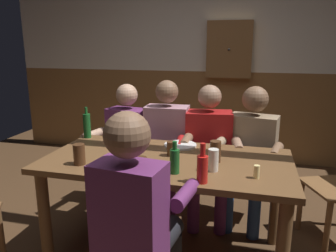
{
  "coord_description": "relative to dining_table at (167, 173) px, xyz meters",
  "views": [
    {
      "loc": [
        0.56,
        -2.1,
        1.53
      ],
      "look_at": [
        0.0,
        0.05,
        0.98
      ],
      "focal_mm": 35.54,
      "sensor_mm": 36.0,
      "label": 1
    }
  ],
  "objects": [
    {
      "name": "bottle_2",
      "position": [
        -0.79,
        0.34,
        0.22
      ],
      "size": [
        0.06,
        0.06,
        0.26
      ],
      "color": "#195923",
      "rests_on": "dining_table"
    },
    {
      "name": "back_wall_wainscot",
      "position": [
        0.0,
        2.33,
        -0.06
      ],
      "size": [
        5.61,
        0.12,
        1.18
      ],
      "primitive_type": "cube",
      "color": "brown",
      "rests_on": "ground_plane"
    },
    {
      "name": "wall_dart_cabinet",
      "position": [
        0.23,
        2.2,
        0.82
      ],
      "size": [
        0.56,
        0.15,
        0.7
      ],
      "color": "brown"
    },
    {
      "name": "table_candle",
      "position": [
        0.6,
        -0.21,
        0.15
      ],
      "size": [
        0.04,
        0.04,
        0.08
      ],
      "primitive_type": "cylinder",
      "color": "#F9E08C",
      "rests_on": "dining_table"
    },
    {
      "name": "back_wall_upper",
      "position": [
        0.0,
        2.33,
        1.16
      ],
      "size": [
        5.61,
        0.12,
        1.26
      ],
      "primitive_type": "cube",
      "color": "silver"
    },
    {
      "name": "pint_glass_1",
      "position": [
        -0.07,
        -0.35,
        0.17
      ],
      "size": [
        0.08,
        0.08,
        0.12
      ],
      "primitive_type": "cylinder",
      "color": "#4C2D19",
      "rests_on": "dining_table"
    },
    {
      "name": "person_1",
      "position": [
        -0.19,
        0.65,
        0.02
      ],
      "size": [
        0.54,
        0.54,
        1.22
      ],
      "rotation": [
        0.0,
        0.0,
        3.18
      ],
      "color": "#B78493",
      "rests_on": "ground_plane"
    },
    {
      "name": "plate_0",
      "position": [
        0.03,
        0.3,
        0.12
      ],
      "size": [
        0.25,
        0.25,
        0.01
      ],
      "primitive_type": "cylinder",
      "color": "white",
      "rests_on": "dining_table"
    },
    {
      "name": "bottle_0",
      "position": [
        0.11,
        -0.25,
        0.19
      ],
      "size": [
        0.06,
        0.06,
        0.2
      ],
      "color": "#195923",
      "rests_on": "dining_table"
    },
    {
      "name": "person_4",
      "position": [
        0.01,
        -0.65,
        0.03
      ],
      "size": [
        0.52,
        0.55,
        1.23
      ],
      "rotation": [
        0.0,
        0.0,
        -0.13
      ],
      "color": "#6B2D66",
      "rests_on": "ground_plane"
    },
    {
      "name": "pint_glass_2",
      "position": [
        0.33,
        0.01,
        0.18
      ],
      "size": [
        0.07,
        0.07,
        0.15
      ],
      "primitive_type": "cylinder",
      "color": "#4C2D19",
      "rests_on": "dining_table"
    },
    {
      "name": "bottle_1",
      "position": [
        0.3,
        -0.35,
        0.2
      ],
      "size": [
        0.06,
        0.06,
        0.23
      ],
      "color": "red",
      "rests_on": "dining_table"
    },
    {
      "name": "pint_glass_0",
      "position": [
        0.02,
        0.06,
        0.16
      ],
      "size": [
        0.07,
        0.07,
        0.1
      ],
      "primitive_type": "cylinder",
      "color": "#4C2D19",
      "rests_on": "dining_table"
    },
    {
      "name": "pint_glass_3",
      "position": [
        0.34,
        -0.16,
        0.18
      ],
      "size": [
        0.07,
        0.07,
        0.14
      ],
      "primitive_type": "cylinder",
      "color": "white",
      "rests_on": "dining_table"
    },
    {
      "name": "dining_table",
      "position": [
        0.0,
        0.0,
        0.0
      ],
      "size": [
        1.7,
        0.86,
        0.76
      ],
      "color": "brown",
      "rests_on": "ground_plane"
    },
    {
      "name": "person_3",
      "position": [
        0.56,
        0.66,
        0.02
      ],
      "size": [
        0.58,
        0.57,
        1.19
      ],
      "rotation": [
        0.0,
        0.0,
        2.95
      ],
      "color": "#997F60",
      "rests_on": "ground_plane"
    },
    {
      "name": "person_0",
      "position": [
        -0.59,
        0.65,
        -0.0
      ],
      "size": [
        0.55,
        0.57,
        1.17
      ],
      "rotation": [
        0.0,
        0.0,
        2.95
      ],
      "color": "#6B2D66",
      "rests_on": "ground_plane"
    },
    {
      "name": "person_2",
      "position": [
        0.2,
        0.66,
        0.01
      ],
      "size": [
        0.58,
        0.58,
        1.19
      ],
      "rotation": [
        0.0,
        0.0,
        3.28
      ],
      "color": "#AD1919",
      "rests_on": "ground_plane"
    },
    {
      "name": "pint_glass_4",
      "position": [
        -0.53,
        -0.26,
        0.18
      ],
      "size": [
        0.08,
        0.08,
        0.14
      ],
      "primitive_type": "cylinder",
      "color": "#4C2D19",
      "rests_on": "dining_table"
    }
  ]
}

